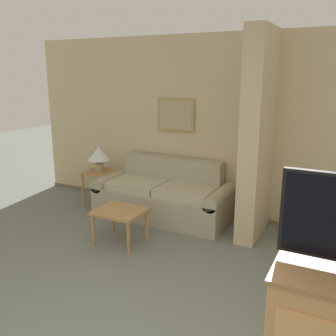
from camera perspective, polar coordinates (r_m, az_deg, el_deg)
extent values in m
cube|color=#CCB78E|center=(5.30, 13.35, 5.62)|extent=(7.46, 0.12, 2.60)
cube|color=#70644E|center=(5.56, 12.41, -7.53)|extent=(7.46, 0.02, 0.06)
cube|color=tan|center=(5.61, 1.22, 8.06)|extent=(0.60, 0.02, 0.49)
cube|color=tan|center=(5.60, 1.16, 8.05)|extent=(0.53, 0.01, 0.42)
cube|color=#CCB78E|center=(4.79, 13.51, 4.72)|extent=(0.24, 0.86, 2.60)
cube|color=tan|center=(5.51, -0.88, -5.42)|extent=(1.59, 0.84, 0.41)
cube|color=tan|center=(5.66, 0.63, -0.48)|extent=(1.59, 0.20, 0.42)
cube|color=tan|center=(5.96, -8.44, -4.04)|extent=(0.18, 0.84, 0.41)
cylinder|color=tan|center=(5.89, -8.53, -1.77)|extent=(0.20, 0.84, 0.20)
cube|color=tan|center=(5.18, 7.87, -6.90)|extent=(0.18, 0.84, 0.41)
cylinder|color=tan|center=(5.09, 7.97, -4.32)|extent=(0.20, 0.84, 0.20)
cube|color=#BAAF94|center=(5.58, -4.74, -2.46)|extent=(0.78, 0.60, 0.10)
cube|color=#BAAF94|center=(5.22, 2.71, -3.62)|extent=(0.78, 0.60, 0.10)
cube|color=#B27F4C|center=(4.66, -7.35, -6.59)|extent=(0.59, 0.50, 0.04)
cylinder|color=#B27F4C|center=(4.73, -11.33, -9.25)|extent=(0.04, 0.04, 0.39)
cylinder|color=#B27F4C|center=(4.45, -6.05, -10.60)|extent=(0.04, 0.04, 0.39)
cylinder|color=#B27F4C|center=(5.04, -8.34, -7.62)|extent=(0.04, 0.04, 0.39)
cylinder|color=#B27F4C|center=(4.78, -3.26, -8.75)|extent=(0.04, 0.04, 0.39)
cube|color=#B27F4C|center=(6.04, -10.36, -0.60)|extent=(0.45, 0.45, 0.04)
cylinder|color=#B27F4C|center=(6.09, -12.81, -3.31)|extent=(0.04, 0.04, 0.52)
cylinder|color=#B27F4C|center=(5.86, -9.88, -3.88)|extent=(0.04, 0.04, 0.52)
cylinder|color=#B27F4C|center=(6.38, -10.58, -2.40)|extent=(0.04, 0.04, 0.52)
cylinder|color=#B27F4C|center=(6.15, -7.71, -2.89)|extent=(0.04, 0.04, 0.52)
cylinder|color=tan|center=(6.02, -10.39, 0.12)|extent=(0.14, 0.14, 0.12)
cylinder|color=tan|center=(6.00, -10.43, 0.95)|extent=(0.02, 0.02, 0.06)
cone|color=silver|center=(5.97, -10.49, 2.18)|extent=(0.36, 0.36, 0.20)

